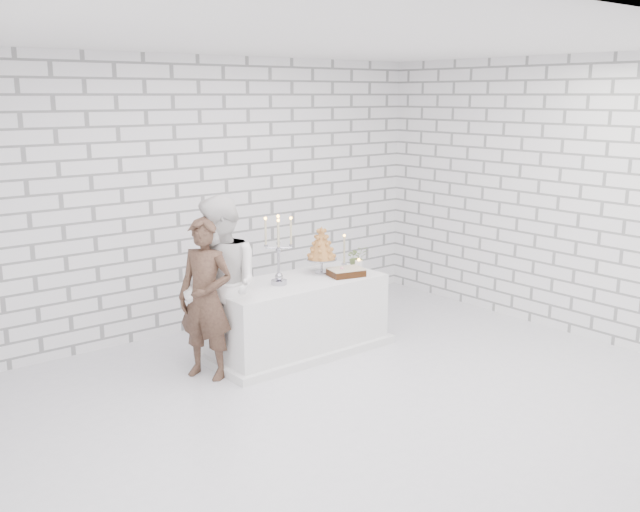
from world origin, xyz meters
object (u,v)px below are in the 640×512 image
(cake_table, at_px, (297,316))
(candelabra, at_px, (279,250))
(bride, at_px, (221,287))
(groom, at_px, (206,299))
(croquembouche, at_px, (321,250))

(cake_table, xyz_separation_m, candelabra, (-0.23, -0.01, 0.72))
(cake_table, xyz_separation_m, bride, (-0.89, -0.02, 0.47))
(cake_table, relative_size, candelabra, 2.59)
(groom, xyz_separation_m, bride, (0.16, -0.01, 0.09))
(bride, xyz_separation_m, croquembouche, (1.28, 0.11, 0.16))
(bride, relative_size, candelabra, 2.42)
(cake_table, height_order, croquembouche, croquembouche)
(cake_table, xyz_separation_m, groom, (-1.05, -0.01, 0.38))
(cake_table, bearing_deg, croquembouche, 12.74)
(bride, xyz_separation_m, candelabra, (0.67, 0.01, 0.25))
(cake_table, bearing_deg, bride, -178.78)
(cake_table, height_order, groom, groom)
(candelabra, bearing_deg, groom, -179.78)
(candelabra, relative_size, croquembouche, 1.38)
(groom, xyz_separation_m, croquembouche, (1.45, 0.10, 0.25))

